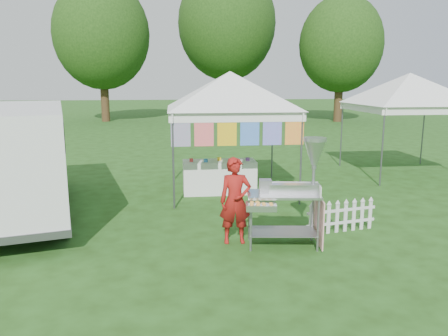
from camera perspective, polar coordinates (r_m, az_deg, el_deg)
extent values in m
plane|color=#214012|center=(7.89, 4.12, -9.24)|extent=(120.00, 120.00, 0.00)
cylinder|color=#59595E|center=(9.49, -6.64, 0.81)|extent=(0.04, 0.04, 2.10)
cylinder|color=#59595E|center=(9.90, 10.02, 1.15)|extent=(0.04, 0.04, 2.10)
cylinder|color=#59595E|center=(12.29, -6.70, 3.20)|extent=(0.04, 0.04, 2.10)
cylinder|color=#59595E|center=(12.62, 6.33, 3.41)|extent=(0.04, 0.04, 2.10)
cube|color=white|center=(9.47, 1.91, 6.66)|extent=(3.00, 0.03, 0.22)
cube|color=white|center=(12.28, -0.11, 7.72)|extent=(3.00, 0.03, 0.22)
pyramid|color=white|center=(10.85, 0.79, 12.54)|extent=(4.24, 4.24, 0.90)
cylinder|color=#59595E|center=(9.46, 1.91, 7.14)|extent=(3.00, 0.03, 0.03)
cube|color=#33C2A5|center=(9.39, -5.69, 4.92)|extent=(0.42, 0.01, 0.70)
cube|color=#DF1B93|center=(9.41, -2.64, 4.97)|extent=(0.42, 0.01, 0.70)
cube|color=orange|center=(9.46, 0.40, 5.02)|extent=(0.42, 0.01, 0.70)
cube|color=#1934CB|center=(9.54, 3.39, 5.05)|extent=(0.42, 0.01, 0.70)
cube|color=#AF19AD|center=(9.64, 6.33, 5.07)|extent=(0.42, 0.01, 0.70)
cube|color=#FB1B2D|center=(9.76, 9.20, 5.07)|extent=(0.42, 0.01, 0.70)
cylinder|color=#59595E|center=(12.27, 19.97, 2.58)|extent=(0.04, 0.04, 2.10)
cylinder|color=#59595E|center=(14.84, 15.09, 4.27)|extent=(0.04, 0.04, 2.10)
cylinder|color=#59595E|center=(16.11, 24.53, 4.16)|extent=(0.04, 0.04, 2.10)
cube|color=white|center=(12.88, 25.95, 6.76)|extent=(3.00, 0.03, 0.22)
cube|color=white|center=(15.34, 20.25, 7.75)|extent=(3.00, 0.03, 0.22)
pyramid|color=white|center=(14.08, 23.17, 11.36)|extent=(4.24, 4.24, 0.90)
cylinder|color=#59595E|center=(12.87, 25.99, 7.12)|extent=(3.00, 0.03, 0.03)
cylinder|color=#3A2815|center=(31.59, -15.33, 9.47)|extent=(0.56, 0.56, 3.96)
ellipsoid|color=#2F5B19|center=(31.73, -15.70, 16.46)|extent=(6.40, 6.40, 7.36)
cylinder|color=#3A2815|center=(35.53, 0.37, 10.73)|extent=(0.56, 0.56, 4.84)
ellipsoid|color=#2F5B19|center=(35.80, 0.38, 18.32)|extent=(7.60, 7.60, 8.74)
cylinder|color=#3A2815|center=(31.42, 14.73, 9.09)|extent=(0.56, 0.56, 3.52)
ellipsoid|color=#2F5B19|center=(31.50, 15.05, 15.35)|extent=(5.60, 5.60, 6.44)
cylinder|color=gray|center=(7.21, 3.53, -7.43)|extent=(0.04, 0.04, 0.90)
cylinder|color=gray|center=(7.35, 12.21, -7.31)|extent=(0.04, 0.04, 0.90)
cylinder|color=gray|center=(7.69, 3.35, -6.23)|extent=(0.04, 0.04, 0.90)
cylinder|color=gray|center=(7.82, 11.49, -6.15)|extent=(0.04, 0.04, 0.90)
cube|color=gray|center=(7.56, 7.64, -8.22)|extent=(1.21, 0.72, 0.02)
cube|color=#B7B7BC|center=(7.37, 7.77, -3.44)|extent=(1.27, 0.75, 0.04)
cube|color=#B7B7BC|center=(7.42, 9.13, -2.63)|extent=(0.88, 0.36, 0.15)
cube|color=gray|center=(7.36, 5.43, -2.37)|extent=(0.23, 0.24, 0.22)
cylinder|color=gray|center=(7.40, 11.67, 0.06)|extent=(0.06, 0.06, 0.90)
cone|color=#B7B7BC|center=(7.35, 11.74, 1.97)|extent=(0.40, 0.40, 0.40)
cylinder|color=#B7B7BC|center=(7.32, 11.81, 3.67)|extent=(0.43, 0.43, 0.06)
cube|color=#B7B7BC|center=(6.99, 4.85, -5.04)|extent=(0.52, 0.36, 0.10)
cube|color=pink|center=(7.60, 12.29, -6.70)|extent=(0.12, 0.75, 0.81)
cube|color=white|center=(7.16, 12.45, -3.05)|extent=(0.03, 0.14, 0.18)
imported|color=maroon|center=(7.50, 1.48, -4.30)|extent=(0.55, 0.36, 1.50)
cube|color=silver|center=(9.91, -26.35, 1.73)|extent=(3.37, 5.74, 1.88)
cube|color=#59595E|center=(10.09, -25.88, -3.55)|extent=(3.40, 5.80, 0.13)
cube|color=silver|center=(12.25, -25.15, 1.28)|extent=(2.17, 1.22, 0.97)
cube|color=black|center=(10.45, -20.24, 4.58)|extent=(0.72, 2.88, 0.59)
cube|color=black|center=(12.55, -25.33, 5.20)|extent=(1.78, 0.47, 0.59)
cylinder|color=black|center=(8.38, -20.41, -6.07)|extent=(0.40, 0.77, 0.73)
cylinder|color=black|center=(11.72, -20.55, -1.25)|extent=(0.40, 0.77, 0.73)
cube|color=silver|center=(8.10, 11.30, -6.78)|extent=(0.07, 0.03, 0.56)
cube|color=silver|center=(8.19, 12.41, -6.63)|extent=(0.07, 0.03, 0.56)
cube|color=silver|center=(8.28, 13.49, -6.48)|extent=(0.07, 0.03, 0.56)
cube|color=silver|center=(8.37, 14.55, -6.34)|extent=(0.07, 0.03, 0.56)
cube|color=silver|center=(8.47, 15.58, -6.19)|extent=(0.07, 0.03, 0.56)
cube|color=silver|center=(8.57, 16.59, -6.04)|extent=(0.07, 0.03, 0.56)
cube|color=silver|center=(8.67, 17.58, -5.90)|extent=(0.07, 0.03, 0.56)
cube|color=silver|center=(8.77, 18.54, -5.76)|extent=(0.07, 0.03, 0.56)
cube|color=silver|center=(8.45, 15.03, -6.91)|extent=(1.42, 0.31, 0.05)
cube|color=silver|center=(8.38, 15.12, -5.35)|extent=(1.42, 0.31, 0.05)
cube|color=white|center=(10.94, -0.61, -1.15)|extent=(1.80, 0.70, 0.82)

